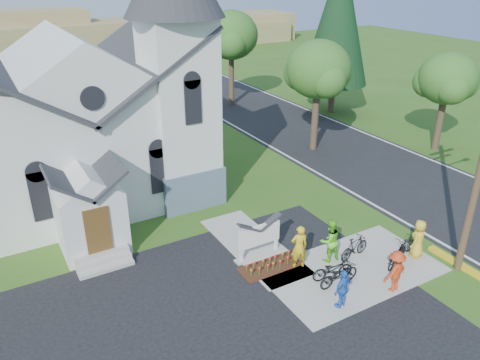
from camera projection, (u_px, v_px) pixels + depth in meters
ground at (331, 289)px, 17.64m from camera, size 120.00×120.00×0.00m
road at (304, 132)px, 33.94m from camera, size 8.00×90.00×0.02m
sidewalk at (352, 270)px, 18.70m from camera, size 7.00×4.00×0.05m
church at (85, 97)px, 22.76m from camera, size 12.35×12.00×13.00m
church_sign at (259, 236)px, 19.18m from camera, size 2.20×0.40×1.70m
flower_bed at (271, 267)px, 18.89m from camera, size 2.60×1.10×0.07m
tree_road_near at (318, 70)px, 28.70m from camera, size 4.00×4.00×7.05m
tree_road_mid at (231, 36)px, 38.12m from camera, size 4.40×4.40×7.80m
tree_road_far at (448, 79)px, 28.96m from camera, size 3.60×3.60×6.30m
conifer at (338, 18)px, 35.43m from camera, size 5.20×5.20×12.40m
distant_hills at (78, 37)px, 62.50m from camera, size 61.00×10.00×5.60m
cyclist_0 at (299, 247)px, 18.51m from camera, size 0.78×0.62×1.87m
bike_0 at (339, 274)px, 17.63m from camera, size 1.77×0.62×0.93m
cyclist_1 at (330, 240)px, 18.93m from camera, size 0.97×0.79×1.86m
bike_1 at (354, 247)px, 19.28m from camera, size 1.67×0.68×0.97m
cyclist_2 at (343, 289)px, 16.39m from camera, size 0.96×0.57×1.53m
bike_2 at (332, 269)px, 17.98m from camera, size 1.77×0.93×0.88m
cyclist_3 at (395, 271)px, 17.21m from camera, size 1.13×0.72×1.66m
bike_3 at (406, 246)px, 19.40m from camera, size 1.55×0.88×0.90m
cyclist_4 at (418, 239)px, 19.22m from camera, size 0.94×0.75×1.67m
bike_4 at (397, 255)px, 18.86m from camera, size 1.81×1.21×0.90m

